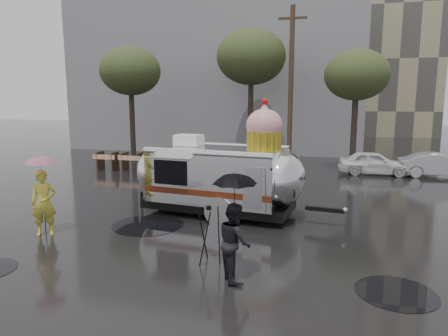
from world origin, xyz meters
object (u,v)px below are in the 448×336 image
(tripod, at_px, (209,230))
(person_right, at_px, (234,242))
(airstream_trailer, at_px, (221,174))
(person_left, at_px, (44,203))

(tripod, bearing_deg, person_right, -67.02)
(airstream_trailer, xyz_separation_m, tripod, (0.77, -4.07, -0.57))
(person_left, height_order, person_right, person_left)
(tripod, bearing_deg, person_left, 146.82)
(person_left, height_order, tripod, person_left)
(person_right, bearing_deg, person_left, 47.25)
(person_right, distance_m, tripod, 1.05)
(person_left, bearing_deg, airstream_trailer, 8.76)
(person_left, relative_size, tripod, 1.33)
(person_right, bearing_deg, tripod, 18.97)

